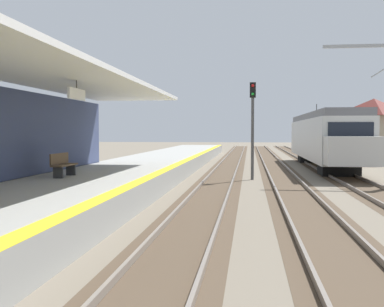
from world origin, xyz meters
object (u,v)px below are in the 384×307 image
platform_bench (63,164)px  distant_trackside_house (374,125)px  approaching_train (324,137)px  rail_signal_post (253,120)px

platform_bench → distant_trackside_house: bearing=61.7°
approaching_train → platform_bench: approaching_train is taller
rail_signal_post → distant_trackside_house: (14.08, 30.83, 0.14)m
approaching_train → platform_bench: bearing=-125.3°
rail_signal_post → platform_bench: size_ratio=3.25×
rail_signal_post → distant_trackside_house: 33.90m
platform_bench → distant_trackside_house: distant_trackside_house is taller
platform_bench → distant_trackside_house: (21.16, 39.32, 1.96)m
rail_signal_post → platform_bench: bearing=-129.8°
rail_signal_post → distant_trackside_house: bearing=65.5°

